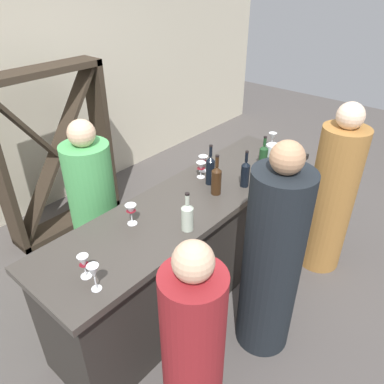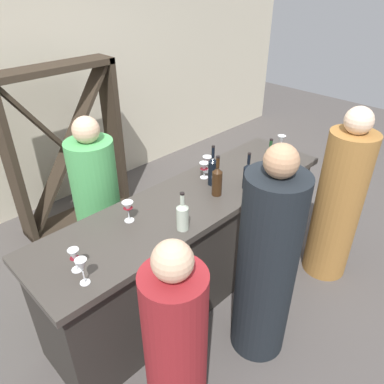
% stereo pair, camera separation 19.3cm
% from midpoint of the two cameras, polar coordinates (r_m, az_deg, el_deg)
% --- Properties ---
extents(ground_plane, '(12.00, 12.00, 0.00)m').
position_cam_midpoint_polar(ground_plane, '(3.38, 1.69, -14.44)').
color(ground_plane, '#4C4744').
extents(back_wall, '(8.00, 0.10, 2.80)m').
position_cam_midpoint_polar(back_wall, '(4.29, -20.65, 15.81)').
color(back_wall, beige).
rests_on(back_wall, ground).
extents(bar_counter, '(2.56, 0.68, 0.94)m').
position_cam_midpoint_polar(bar_counter, '(3.05, 1.83, -8.28)').
color(bar_counter, '#2A2723').
rests_on(bar_counter, ground).
extents(wine_rack, '(1.18, 0.28, 1.67)m').
position_cam_midpoint_polar(wine_rack, '(3.94, -17.36, 6.23)').
color(wine_rack, '#33281E').
rests_on(wine_rack, ground).
extents(wine_bottle_leftmost_clear_pale, '(0.08, 0.08, 0.28)m').
position_cam_midpoint_polar(wine_bottle_leftmost_clear_pale, '(2.40, 0.83, -3.70)').
color(wine_bottle_leftmost_clear_pale, '#B7C6B2').
rests_on(wine_bottle_leftmost_clear_pale, bar_counter).
extents(wine_bottle_second_left_amber_brown, '(0.08, 0.08, 0.32)m').
position_cam_midpoint_polar(wine_bottle_second_left_amber_brown, '(2.77, 5.88, 1.75)').
color(wine_bottle_second_left_amber_brown, '#331E0F').
rests_on(wine_bottle_second_left_amber_brown, bar_counter).
extents(wine_bottle_center_near_black, '(0.07, 0.07, 0.33)m').
position_cam_midpoint_polar(wine_bottle_center_near_black, '(2.90, 5.09, 3.36)').
color(wine_bottle_center_near_black, black).
rests_on(wine_bottle_center_near_black, bar_counter).
extents(wine_bottle_second_right_near_black, '(0.07, 0.07, 0.30)m').
position_cam_midpoint_polar(wine_bottle_second_right_near_black, '(2.89, 10.45, 2.54)').
color(wine_bottle_second_right_near_black, black).
rests_on(wine_bottle_second_right_near_black, bar_counter).
extents(wine_bottle_rightmost_olive_green, '(0.07, 0.07, 0.27)m').
position_cam_midpoint_polar(wine_bottle_rightmost_olive_green, '(3.22, 13.51, 5.15)').
color(wine_bottle_rightmost_olive_green, '#193D1E').
rests_on(wine_bottle_rightmost_olive_green, bar_counter).
extents(wine_glass_near_left, '(0.07, 0.07, 0.17)m').
position_cam_midpoint_polar(wine_glass_near_left, '(2.07, -14.04, -11.16)').
color(wine_glass_near_left, white).
rests_on(wine_glass_near_left, bar_counter).
extents(wine_glass_near_center, '(0.06, 0.06, 0.15)m').
position_cam_midpoint_polar(wine_glass_near_center, '(2.17, -15.24, -9.66)').
color(wine_glass_near_center, white).
rests_on(wine_glass_near_center, bar_counter).
extents(wine_glass_near_right, '(0.08, 0.08, 0.15)m').
position_cam_midpoint_polar(wine_glass_near_right, '(3.58, 15.09, 7.73)').
color(wine_glass_near_right, white).
rests_on(wine_glass_near_right, bar_counter).
extents(wine_glass_far_left, '(0.08, 0.08, 0.15)m').
position_cam_midpoint_polar(wine_glass_far_left, '(2.50, -7.67, -2.49)').
color(wine_glass_far_left, white).
rests_on(wine_glass_far_left, bar_counter).
extents(wine_glass_far_center, '(0.08, 0.08, 0.14)m').
position_cam_midpoint_polar(wine_glass_far_center, '(3.00, 3.72, 3.75)').
color(wine_glass_far_center, white).
rests_on(wine_glass_far_center, bar_counter).
extents(wine_glass_far_right, '(0.08, 0.08, 0.14)m').
position_cam_midpoint_polar(wine_glass_far_right, '(3.09, 4.15, 4.73)').
color(wine_glass_far_right, white).
rests_on(wine_glass_far_right, bar_counter).
extents(water_pitcher, '(0.12, 0.12, 0.17)m').
position_cam_midpoint_polar(water_pitcher, '(3.31, 14.87, 5.26)').
color(water_pitcher, silver).
rests_on(water_pitcher, bar_counter).
extents(person_left_guest, '(0.46, 0.46, 1.56)m').
position_cam_midpoint_polar(person_left_guest, '(3.38, 23.15, -1.71)').
color(person_left_guest, '#9E6B33').
rests_on(person_left_guest, ground).
extents(person_center_guest, '(0.43, 0.43, 1.62)m').
position_cam_midpoint_polar(person_center_guest, '(2.54, 13.57, -11.18)').
color(person_center_guest, black).
rests_on(person_center_guest, ground).
extents(person_right_guest, '(0.42, 0.42, 1.41)m').
position_cam_midpoint_polar(person_right_guest, '(2.16, 0.28, -23.80)').
color(person_right_guest, maroon).
rests_on(person_right_guest, ground).
extents(person_server_behind, '(0.44, 0.44, 1.49)m').
position_cam_midpoint_polar(person_server_behind, '(3.19, -12.56, -2.52)').
color(person_server_behind, '#4CA559').
rests_on(person_server_behind, ground).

